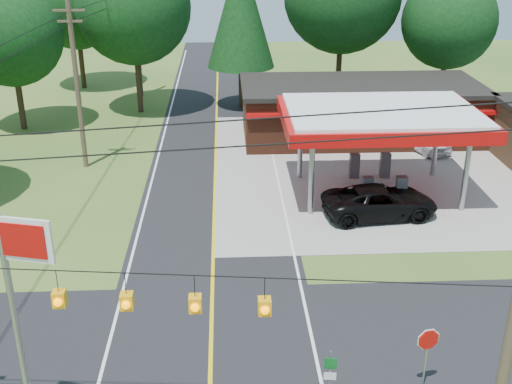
{
  "coord_description": "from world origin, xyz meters",
  "views": [
    {
      "loc": [
        0.68,
        -19.57,
        14.29
      ],
      "look_at": [
        2.0,
        7.0,
        2.8
      ],
      "focal_mm": 45.0,
      "sensor_mm": 36.0,
      "label": 1
    }
  ],
  "objects_px": {
    "suv_car": "(380,202)",
    "big_stop_sign": "(8,278)",
    "octagonal_stop_sign": "(428,344)",
    "sedan_car": "(422,139)",
    "gas_canopy": "(381,120)"
  },
  "relations": [
    {
      "from": "gas_canopy",
      "to": "big_stop_sign",
      "type": "xyz_separation_m",
      "value": [
        -14.0,
        -18.01,
        1.45
      ]
    },
    {
      "from": "suv_car",
      "to": "big_stop_sign",
      "type": "distance_m",
      "value": 20.78
    },
    {
      "from": "suv_car",
      "to": "octagonal_stop_sign",
      "type": "distance_m",
      "value": 13.13
    },
    {
      "from": "suv_car",
      "to": "sedan_car",
      "type": "xyz_separation_m",
      "value": [
        5.15,
        10.03,
        -0.05
      ]
    },
    {
      "from": "suv_car",
      "to": "sedan_car",
      "type": "distance_m",
      "value": 11.27
    },
    {
      "from": "octagonal_stop_sign",
      "to": "gas_canopy",
      "type": "bearing_deg",
      "value": 82.88
    },
    {
      "from": "gas_canopy",
      "to": "octagonal_stop_sign",
      "type": "xyz_separation_m",
      "value": [
        -2.0,
        -16.01,
        -2.56
      ]
    },
    {
      "from": "suv_car",
      "to": "big_stop_sign",
      "type": "height_order",
      "value": "big_stop_sign"
    },
    {
      "from": "gas_canopy",
      "to": "octagonal_stop_sign",
      "type": "distance_m",
      "value": 16.34
    },
    {
      "from": "sedan_car",
      "to": "gas_canopy",
      "type": "bearing_deg",
      "value": -145.47
    },
    {
      "from": "sedan_car",
      "to": "octagonal_stop_sign",
      "type": "xyz_separation_m",
      "value": [
        -6.65,
        -23.04,
        0.94
      ]
    },
    {
      "from": "octagonal_stop_sign",
      "to": "sedan_car",
      "type": "bearing_deg",
      "value": 73.91
    },
    {
      "from": "octagonal_stop_sign",
      "to": "big_stop_sign",
      "type": "bearing_deg",
      "value": -170.56
    },
    {
      "from": "gas_canopy",
      "to": "octagonal_stop_sign",
      "type": "bearing_deg",
      "value": -97.12
    },
    {
      "from": "gas_canopy",
      "to": "octagonal_stop_sign",
      "type": "height_order",
      "value": "gas_canopy"
    }
  ]
}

